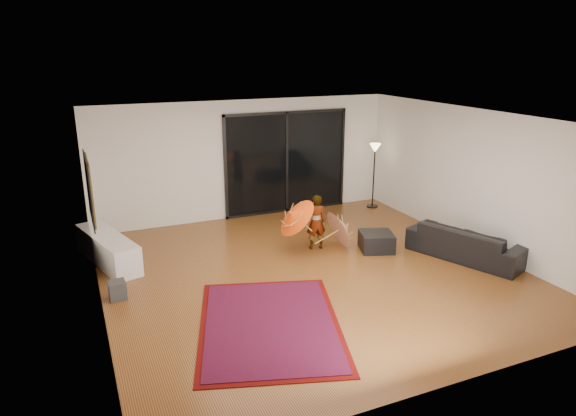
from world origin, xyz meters
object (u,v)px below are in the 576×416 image
child (316,222)px  sofa (466,242)px  ottoman (376,241)px  media_console (108,249)px

child → sofa: bearing=156.4°
sofa → ottoman: size_ratio=3.45×
media_console → child: child is taller
ottoman → child: child is taller
media_console → ottoman: size_ratio=3.14×
sofa → ottoman: sofa is taller
ottoman → child: size_ratio=0.56×
sofa → ottoman: (-1.33, 1.00, -0.13)m
child → ottoman: bearing=161.8°
media_console → child: bearing=-29.3°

